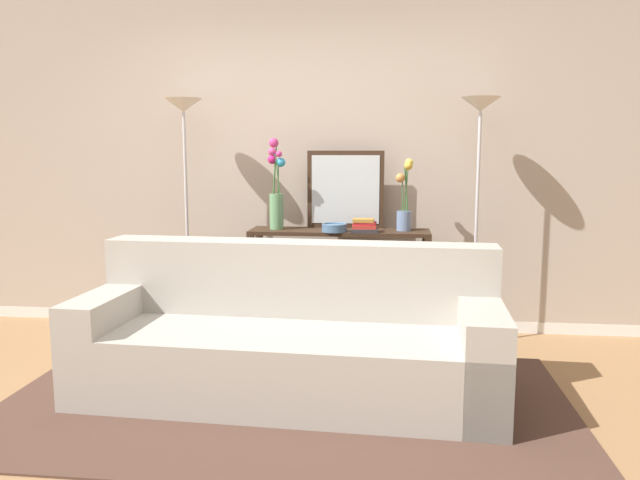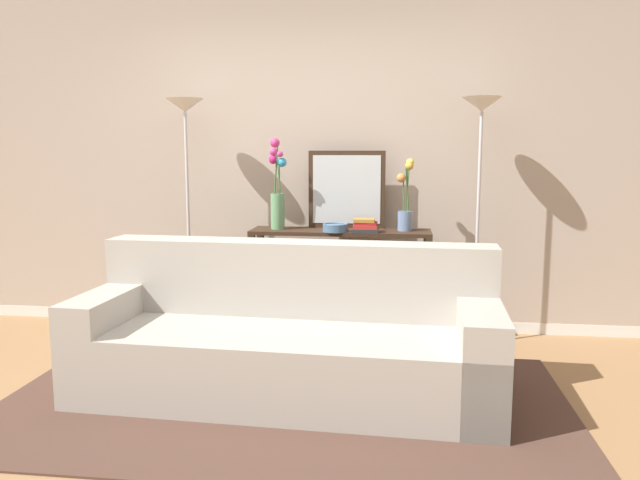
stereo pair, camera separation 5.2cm
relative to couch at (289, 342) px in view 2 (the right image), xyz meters
The scene contains 13 objects.
ground_plane 0.56m from the couch, 103.33° to the right, with size 16.00×16.00×0.02m, color #9E754C.
back_wall 1.88m from the couch, 94.07° to the left, with size 12.00×0.15×2.93m.
area_rug 0.35m from the couch, 90.96° to the right, with size 3.24×1.85×0.01m.
couch is the anchor object (origin of this frame).
console_table 1.18m from the couch, 79.98° to the left, with size 1.36×0.35×0.84m.
floor_lamp_left 1.84m from the couch, 132.03° to the left, with size 0.28×0.28×1.82m.
floor_lamp_right 1.96m from the couch, 41.90° to the left, with size 0.28×0.28×1.81m.
wall_mirror 1.54m from the couch, 79.68° to the left, with size 0.59×0.02×0.59m.
vase_tall_flowers 1.42m from the couch, 104.13° to the left, with size 0.14×0.12×0.69m.
vase_short_flowers 1.52m from the couch, 59.10° to the left, with size 0.13×0.11×0.54m.
fruit_bowl 1.18m from the couch, 80.52° to the left, with size 0.19×0.19×0.06m.
book_stack 1.24m from the couch, 69.23° to the left, with size 0.20×0.16×0.10m.
book_row_under_console 1.17m from the couch, 97.05° to the left, with size 0.42×0.17×0.12m.
Camera 2 is at (0.73, -3.03, 1.44)m, focal length 34.64 mm.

